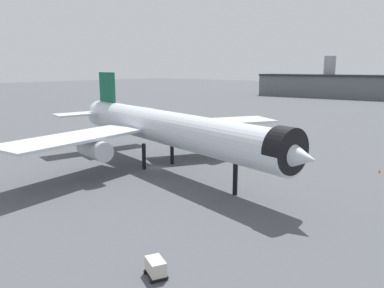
% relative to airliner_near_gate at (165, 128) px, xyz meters
% --- Properties ---
extents(ground, '(900.00, 900.00, 0.00)m').
position_rel_airliner_near_gate_xyz_m(ground, '(-2.35, -0.75, -8.35)').
color(ground, '#4C4F54').
extents(airliner_near_gate, '(68.81, 61.82, 18.97)m').
position_rel_airliner_near_gate_xyz_m(airliner_near_gate, '(0.00, 0.00, 0.00)').
color(airliner_near_gate, silver).
rests_on(airliner_near_gate, ground).
extents(baggage_cart_trailing, '(2.82, 2.63, 1.82)m').
position_rel_airliner_near_gate_xyz_m(baggage_cart_trailing, '(27.42, -30.24, -7.38)').
color(baggage_cart_trailing, black).
rests_on(baggage_cart_trailing, ground).
extents(traffic_cone_near_nose, '(0.55, 0.55, 0.69)m').
position_rel_airliner_near_gate_xyz_m(traffic_cone_near_nose, '(34.02, 24.66, -8.01)').
color(traffic_cone_near_nose, '#F2600C').
rests_on(traffic_cone_near_nose, ground).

